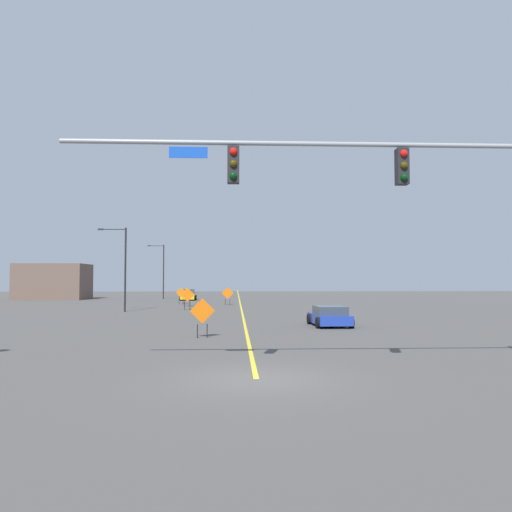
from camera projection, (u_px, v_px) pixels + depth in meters
The scene contains 13 objects.
ground at pixel (256, 379), 13.71m from camera, with size 194.64×194.64×0.00m, color #4C4947.
road_centre_stripe at pixel (239, 299), 67.66m from camera, with size 0.16×108.13×0.01m.
traffic_signal_assembly at pixel (399, 187), 14.13m from camera, with size 14.81×0.44×7.10m.
street_lamp_mid_right at pixel (123, 264), 42.10m from camera, with size 2.47×0.24×7.27m.
street_lamp_far_right at pixel (162, 269), 69.26m from camera, with size 2.35×0.24×7.70m.
construction_sign_left_shoulder at pixel (202, 313), 23.34m from camera, with size 1.18×0.33×1.89m.
construction_sign_left_lane at pixel (228, 294), 53.01m from camera, with size 1.28×0.20×1.93m.
construction_sign_right_shoulder at pixel (181, 294), 54.71m from camera, with size 1.15×0.07×1.86m.
construction_sign_median_far at pixel (187, 296), 44.02m from camera, with size 1.27×0.17×2.03m.
construction_sign_median_near at pixel (187, 295), 49.80m from camera, with size 1.29×0.23×1.88m.
car_yellow_approaching at pixel (188, 295), 65.27m from camera, with size 2.15×4.54×1.46m.
car_blue_passing at pixel (330, 316), 29.16m from camera, with size 2.27×3.92×1.20m.
roadside_building_west at pixel (53, 282), 67.79m from camera, with size 9.13×6.29×4.92m.
Camera 1 is at (-0.61, -13.84, 2.81)m, focal length 34.22 mm.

